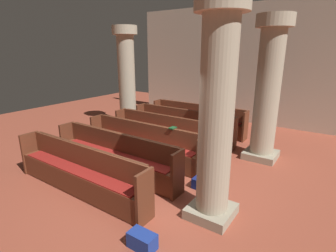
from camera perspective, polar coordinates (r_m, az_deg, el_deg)
ground_plane at (r=5.94m, az=-2.42°, el=-12.00°), size 19.20×19.20×0.00m
back_wall at (r=10.73m, az=17.74°, el=12.62°), size 10.00×0.16×4.50m
pew_row_0 at (r=9.26m, az=6.46°, el=1.91°), size 3.54×0.46×0.96m
pew_row_1 at (r=8.41m, az=3.21°, el=0.49°), size 3.54×0.46×0.96m
pew_row_2 at (r=7.60m, az=-0.74°, el=-1.23°), size 3.54×0.47×0.96m
pew_row_3 at (r=6.85m, az=-5.60°, el=-3.34°), size 3.54×0.46×0.96m
pew_row_4 at (r=6.17m, az=-11.63°, el=-5.90°), size 3.54×0.46×0.96m
pew_row_5 at (r=5.58m, az=-19.11°, el=-8.96°), size 3.54×0.47×0.96m
pillar_aisle_side at (r=7.06m, az=21.13°, el=7.74°), size 0.89×0.89×3.64m
pillar_far_side at (r=9.78m, az=-9.11°, el=10.77°), size 0.89×0.89×3.64m
pillar_aisle_rear at (r=4.14m, az=10.63°, el=3.08°), size 0.81×0.81×3.64m
lectern at (r=10.38m, az=11.05°, el=2.93°), size 0.48×0.45×1.08m
hymn_book at (r=6.39m, az=1.05°, el=-0.41°), size 0.13×0.20×0.03m
kneeler_box_blue at (r=4.19m, az=-5.70°, el=-23.83°), size 0.42×0.25×0.25m
kneeler_box_navy at (r=5.64m, az=7.81°, el=-12.51°), size 0.44×0.28×0.22m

